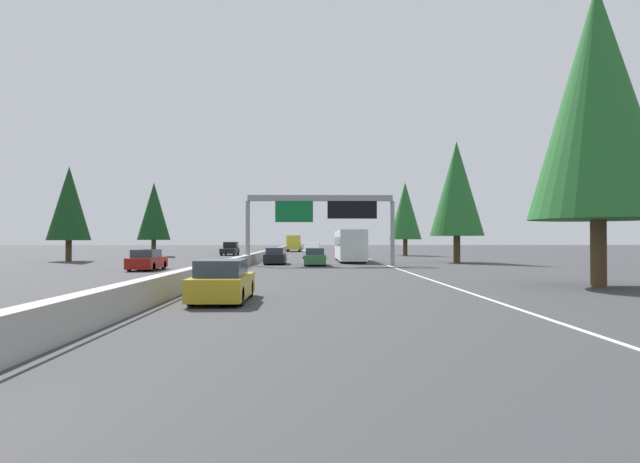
{
  "coord_description": "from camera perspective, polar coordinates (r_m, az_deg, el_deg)",
  "views": [
    {
      "loc": [
        -5.21,
        -5.08,
        2.16
      ],
      "look_at": [
        56.36,
        -6.09,
        3.11
      ],
      "focal_mm": 30.53,
      "sensor_mm": 36.0,
      "label": 1
    }
  ],
  "objects": [
    {
      "name": "ground_plane",
      "position": [
        65.45,
        -5.4,
        -2.77
      ],
      "size": [
        320.0,
        320.0,
        0.0
      ],
      "primitive_type": "plane",
      "color": "#38383A"
    },
    {
      "name": "median_barrier",
      "position": [
        85.4,
        -4.56,
        -2.03
      ],
      "size": [
        180.0,
        0.56,
        0.9
      ],
      "primitive_type": "cube",
      "color": "#9E9B93",
      "rests_on": "ground"
    },
    {
      "name": "shoulder_stripe_right",
      "position": [
        75.52,
        3.96,
        -2.51
      ],
      "size": [
        160.0,
        0.16,
        0.01
      ],
      "primitive_type": "cube",
      "color": "silver",
      "rests_on": "ground"
    },
    {
      "name": "shoulder_stripe_median",
      "position": [
        75.4,
        -4.62,
        -2.52
      ],
      "size": [
        160.0,
        0.16,
        0.01
      ],
      "primitive_type": "cube",
      "color": "silver",
      "rests_on": "ground"
    },
    {
      "name": "sign_gantry_overhead",
      "position": [
        46.23,
        0.25,
        2.32
      ],
      "size": [
        0.5,
        12.68,
        5.96
      ],
      "color": "gray",
      "rests_on": "ground"
    },
    {
      "name": "sedan_mid_center",
      "position": [
        19.44,
        -10.19,
        -5.22
      ],
      "size": [
        4.4,
        1.8,
        1.47
      ],
      "color": "#AD931E",
      "rests_on": "ground"
    },
    {
      "name": "sedan_far_right",
      "position": [
        46.0,
        -0.55,
        -2.72
      ],
      "size": [
        4.4,
        1.8,
        1.47
      ],
      "color": "#2D6B38",
      "rests_on": "ground"
    },
    {
      "name": "bus_near_right",
      "position": [
        54.52,
        3.14,
        -1.35
      ],
      "size": [
        11.5,
        2.55,
        3.1
      ],
      "color": "white",
      "rests_on": "ground"
    },
    {
      "name": "box_truck_mid_right",
      "position": [
        100.45,
        -2.76,
        -1.19
      ],
      "size": [
        8.5,
        2.4,
        2.95
      ],
      "color": "gold",
      "rests_on": "ground"
    },
    {
      "name": "pickup_mid_left",
      "position": [
        63.94,
        -0.88,
        -2.0
      ],
      "size": [
        5.6,
        2.0,
        1.86
      ],
      "color": "white",
      "rests_on": "ground"
    },
    {
      "name": "minivan_distant_a",
      "position": [
        126.19,
        -2.45,
        -1.43
      ],
      "size": [
        5.0,
        1.95,
        1.69
      ],
      "color": "silver",
      "rests_on": "ground"
    },
    {
      "name": "sedan_near_center",
      "position": [
        133.34,
        -2.32,
        -1.52
      ],
      "size": [
        4.4,
        1.8,
        1.47
      ],
      "color": "#2D6B38",
      "rests_on": "ground"
    },
    {
      "name": "sedan_far_center",
      "position": [
        48.46,
        -4.71,
        -2.62
      ],
      "size": [
        4.4,
        1.8,
        1.47
      ],
      "color": "black",
      "rests_on": "ground"
    },
    {
      "name": "oncoming_near",
      "position": [
        40.61,
        -17.69,
        -2.92
      ],
      "size": [
        4.4,
        1.8,
        1.47
      ],
      "rotation": [
        0.0,
        0.0,
        3.14
      ],
      "color": "maroon",
      "rests_on": "ground"
    },
    {
      "name": "oncoming_far",
      "position": [
        77.53,
        -9.39,
        -1.79
      ],
      "size": [
        5.6,
        2.0,
        1.86
      ],
      "rotation": [
        0.0,
        0.0,
        3.14
      ],
      "color": "black",
      "rests_on": "ground"
    },
    {
      "name": "conifer_right_foreground",
      "position": [
        28.76,
        27.06,
        12.05
      ],
      "size": [
        6.19,
        6.19,
        14.06
      ],
      "color": "#4C3823",
      "rests_on": "ground"
    },
    {
      "name": "conifer_right_near",
      "position": [
        53.68,
        14.13,
        4.38
      ],
      "size": [
        5.11,
        5.11,
        11.61
      ],
      "color": "#4C3823",
      "rests_on": "ground"
    },
    {
      "name": "conifer_right_mid",
      "position": [
        75.97,
        8.92,
        2.14
      ],
      "size": [
        4.46,
        4.46,
        10.13
      ],
      "color": "#4C3823",
      "rests_on": "ground"
    },
    {
      "name": "conifer_left_near",
      "position": [
        60.6,
        -24.82,
        2.69
      ],
      "size": [
        4.24,
        4.24,
        9.63
      ],
      "color": "#4C3823",
      "rests_on": "ground"
    },
    {
      "name": "conifer_left_mid",
      "position": [
        75.07,
        -17.02,
        2.04
      ],
      "size": [
        4.3,
        4.3,
        9.77
      ],
      "color": "#4C3823",
      "rests_on": "ground"
    }
  ]
}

